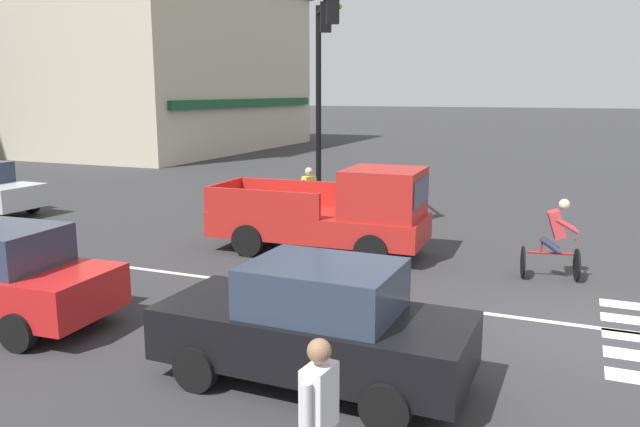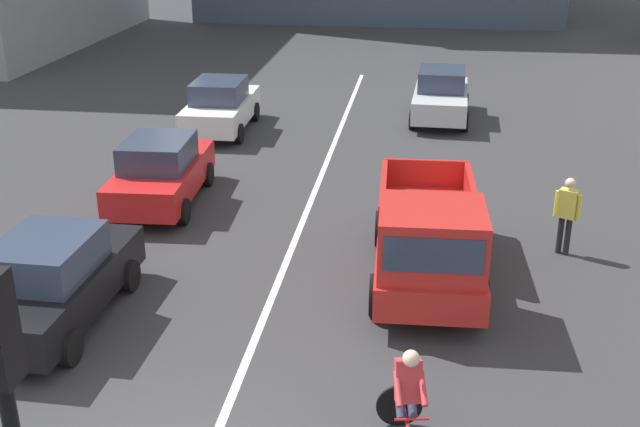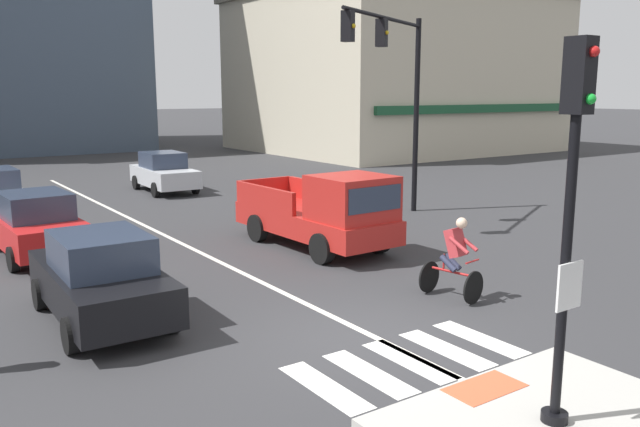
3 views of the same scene
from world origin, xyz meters
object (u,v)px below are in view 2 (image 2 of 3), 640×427
at_px(car_white_westbound_distant, 221,106).
at_px(car_red_westbound_far, 161,171).
at_px(car_silver_eastbound_distant, 441,95).
at_px(pedestrian_waiting_far_side, 567,210).
at_px(car_black_westbound_near, 53,280).
at_px(cyclist, 407,398).
at_px(pickup_truck_red_eastbound_mid, 428,241).

xyz_separation_m(car_white_westbound_distant, car_red_westbound_far, (0.15, -6.23, 0.00)).
height_order(car_silver_eastbound_distant, pedestrian_waiting_far_side, pedestrian_waiting_far_side).
relative_size(car_red_westbound_far, car_silver_eastbound_distant, 1.01).
height_order(car_red_westbound_far, pedestrian_waiting_far_side, pedestrian_waiting_far_side).
distance_m(car_black_westbound_near, car_white_westbound_distant, 11.96).
bearing_deg(car_silver_eastbound_distant, car_white_westbound_distant, -161.23).
bearing_deg(car_red_westbound_far, car_black_westbound_near, -90.15).
relative_size(car_white_westbound_distant, car_red_westbound_far, 0.99).
bearing_deg(cyclist, car_black_westbound_near, 156.45).
height_order(car_red_westbound_far, cyclist, cyclist).
xyz_separation_m(pickup_truck_red_eastbound_mid, cyclist, (-0.22, -4.83, -0.11)).
relative_size(cyclist, pedestrian_waiting_far_side, 1.01).
bearing_deg(car_silver_eastbound_distant, cyclist, -91.77).
xyz_separation_m(car_black_westbound_near, pedestrian_waiting_far_side, (9.18, 4.07, 0.17)).
bearing_deg(car_white_westbound_distant, pickup_truck_red_eastbound_mid, -56.44).
relative_size(car_white_westbound_distant, pickup_truck_red_eastbound_mid, 0.80).
relative_size(car_black_westbound_near, car_white_westbound_distant, 1.00).
distance_m(car_white_westbound_distant, pedestrian_waiting_far_side, 12.20).
distance_m(cyclist, pedestrian_waiting_far_side, 7.40).
bearing_deg(car_white_westbound_distant, car_red_westbound_far, -88.67).
xyz_separation_m(car_red_westbound_far, cyclist, (6.15, -8.41, 0.06)).
relative_size(car_silver_eastbound_distant, pickup_truck_red_eastbound_mid, 0.80).
xyz_separation_m(cyclist, pedestrian_waiting_far_side, (3.02, 6.76, 0.11)).
relative_size(car_silver_eastbound_distant, pedestrian_waiting_far_side, 2.49).
bearing_deg(pickup_truck_red_eastbound_mid, cyclist, -92.63).
bearing_deg(pedestrian_waiting_far_side, pickup_truck_red_eastbound_mid, -145.33).
height_order(car_silver_eastbound_distant, cyclist, cyclist).
bearing_deg(car_black_westbound_near, pickup_truck_red_eastbound_mid, 18.54).
distance_m(car_silver_eastbound_distant, pickup_truck_red_eastbound_mid, 12.14).
bearing_deg(pedestrian_waiting_far_side, car_red_westbound_far, 169.78).
xyz_separation_m(car_red_westbound_far, pedestrian_waiting_far_side, (9.16, -1.65, 0.17)).
height_order(car_white_westbound_distant, pickup_truck_red_eastbound_mid, pickup_truck_red_eastbound_mid).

